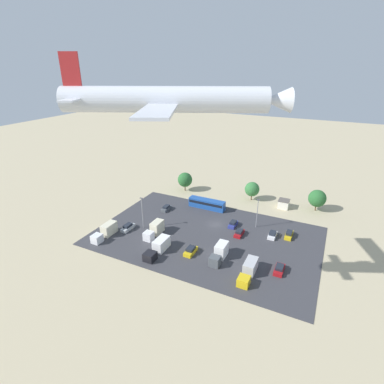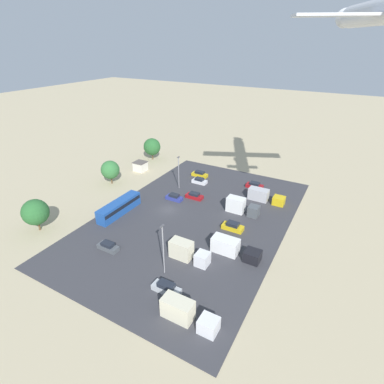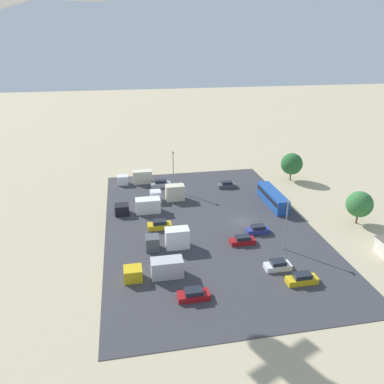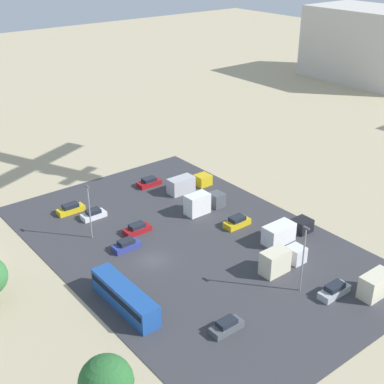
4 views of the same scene
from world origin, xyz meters
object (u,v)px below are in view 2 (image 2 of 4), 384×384
Objects in this scene: bus at (119,207)px; parked_car_0 at (108,247)px; parked_truck_0 at (264,196)px; parked_car_7 at (174,197)px; parked_truck_1 at (186,313)px; parked_truck_3 at (233,248)px; shed_building at (140,166)px; parked_car_3 at (255,185)px; parked_truck_2 at (187,252)px; parked_truck_4 at (241,206)px; parked_car_1 at (200,174)px; parked_car_4 at (199,181)px; parked_car_5 at (233,227)px; parked_car_6 at (194,196)px; parked_car_2 at (166,288)px.

bus is 13.12m from parked_car_0.
parked_car_7 is at bearing -62.23° from parked_truck_0.
parked_truck_1 reaches higher than parked_car_7.
parked_truck_1 is at bearing -0.28° from parked_truck_3.
shed_building is 34.08m from parked_car_3.
bus is 27.76m from parked_truck_3.
bus reaches higher than parked_car_0.
parked_truck_4 is (-19.83, 2.45, 0.03)m from parked_truck_2.
shed_building is at bearing -120.72° from parked_truck_3.
shed_building is 0.49× the size of parked_truck_2.
parked_car_4 is at bearing -152.88° from parked_car_1.
parked_car_3 is at bearing -71.96° from parked_car_4.
shed_building reaches higher than parked_car_7.
parked_car_4 is (-22.86, 8.25, -1.01)m from bus.
parked_truck_2 reaches higher than parked_truck_1.
shed_building is at bearing -131.14° from parked_truck_2.
parked_car_1 is at bearing 42.13° from parked_car_5.
bus is 25.55m from parked_car_5.
parked_truck_1 reaches higher than bus.
parked_car_6 is at bearing -153.03° from parked_truck_1.
parked_car_7 is at bearing -121.44° from parked_truck_3.
parked_car_0 is at bearing 177.79° from parked_car_4.
parked_truck_1 is at bearing 6.75° from parked_car_3.
parked_car_2 is at bearing -0.06° from parked_car_3.
parked_truck_4 is (8.60, 34.99, 0.28)m from shed_building.
parked_car_3 is 14.78m from parked_car_4.
parked_car_5 is (-20.95, 2.47, -0.00)m from parked_car_2.
parked_car_0 is 0.46× the size of parked_truck_3.
parked_car_7 reaches higher than parked_car_4.
parked_truck_3 is at bearing 58.56° from parked_car_7.
parked_car_1 reaches higher than parked_car_6.
bus reaches higher than parked_car_7.
parked_car_4 is at bearing 44.98° from parked_car_5.
parked_truck_1 is (40.61, 19.41, 0.82)m from parked_car_4.
parked_truck_2 is (33.12, 14.98, 0.90)m from parked_car_1.
parked_truck_1 is 16.68m from parked_truck_3.
parked_truck_0 is at bearing 117.77° from parked_car_7.
parked_truck_2 reaches higher than parked_car_0.
parked_truck_3 reaches higher than parked_car_6.
parked_car_6 is at bearing -159.25° from parked_car_2.
parked_car_0 is at bearing 28.82° from shed_building.
parked_car_3 is 45.51m from parked_truck_1.
parked_car_0 is 0.96× the size of parked_car_5.
parked_truck_4 is at bearing 145.90° from parked_car_0.
parked_truck_0 is at bearing -7.04° from parked_car_5.
parked_car_1 is 35.26m from parked_truck_3.
parked_car_6 is 1.03× the size of parked_car_7.
parked_car_2 is 36.38m from parked_truck_0.
parked_car_1 is at bearing -178.89° from parked_car_0.
parked_car_5 is at bearing -173.08° from parked_truck_1.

